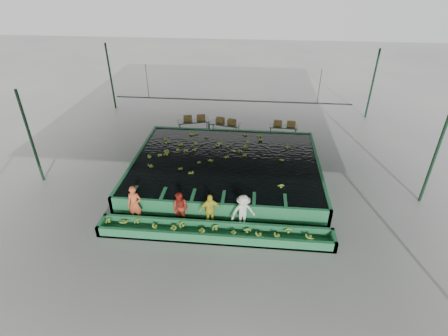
# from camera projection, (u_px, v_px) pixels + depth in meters

# --- Properties ---
(ground) EXTENTS (80.00, 80.00, 0.00)m
(ground) POSITION_uv_depth(u_px,v_px,m) (223.00, 190.00, 17.95)
(ground) COLOR gray
(ground) RESTS_ON ground
(shed_roof) EXTENTS (20.00, 22.00, 0.04)m
(shed_roof) POSITION_uv_depth(u_px,v_px,m) (223.00, 96.00, 15.39)
(shed_roof) COLOR slate
(shed_roof) RESTS_ON shed_posts
(shed_posts) EXTENTS (20.00, 22.00, 5.00)m
(shed_posts) POSITION_uv_depth(u_px,v_px,m) (223.00, 146.00, 16.67)
(shed_posts) COLOR #14311E
(shed_posts) RESTS_ON ground
(flotation_tank) EXTENTS (10.00, 8.00, 0.90)m
(flotation_tank) POSITION_uv_depth(u_px,v_px,m) (226.00, 167.00, 19.00)
(flotation_tank) COLOR #247441
(flotation_tank) RESTS_ON ground
(tank_water) EXTENTS (9.70, 7.70, 0.00)m
(tank_water) POSITION_uv_depth(u_px,v_px,m) (226.00, 161.00, 18.79)
(tank_water) COLOR black
(tank_water) RESTS_ON flotation_tank
(sorting_trough) EXTENTS (10.00, 1.00, 0.50)m
(sorting_trough) POSITION_uv_depth(u_px,v_px,m) (215.00, 233.00, 14.74)
(sorting_trough) COLOR #247441
(sorting_trough) RESTS_ON ground
(cableway_rail) EXTENTS (0.08, 0.08, 14.00)m
(cableway_rail) POSITION_uv_depth(u_px,v_px,m) (231.00, 100.00, 20.69)
(cableway_rail) COLOR #59605B
(cableway_rail) RESTS_ON shed_roof
(rail_hanger_left) EXTENTS (0.04, 0.04, 2.00)m
(rail_hanger_left) POSITION_uv_depth(u_px,v_px,m) (147.00, 81.00, 20.59)
(rail_hanger_left) COLOR #59605B
(rail_hanger_left) RESTS_ON shed_roof
(rail_hanger_right) EXTENTS (0.04, 0.04, 2.00)m
(rail_hanger_right) POSITION_uv_depth(u_px,v_px,m) (319.00, 87.00, 19.76)
(rail_hanger_right) COLOR #59605B
(rail_hanger_right) RESTS_ON shed_roof
(worker_a) EXTENTS (0.65, 0.43, 1.77)m
(worker_a) POSITION_uv_depth(u_px,v_px,m) (135.00, 204.00, 15.40)
(worker_a) COLOR #E75F33
(worker_a) RESTS_ON ground
(worker_b) EXTENTS (0.92, 0.80, 1.59)m
(worker_b) POSITION_uv_depth(u_px,v_px,m) (180.00, 209.00, 15.28)
(worker_b) COLOR #AF2A1E
(worker_b) RESTS_ON ground
(worker_c) EXTENTS (1.02, 0.71, 1.60)m
(worker_c) POSITION_uv_depth(u_px,v_px,m) (210.00, 210.00, 15.17)
(worker_c) COLOR yellow
(worker_c) RESTS_ON ground
(worker_d) EXTENTS (1.22, 0.96, 1.65)m
(worker_d) POSITION_uv_depth(u_px,v_px,m) (243.00, 212.00, 15.03)
(worker_d) COLOR white
(worker_d) RESTS_ON ground
(packing_table_left) EXTENTS (2.26, 1.44, 0.96)m
(packing_table_left) POSITION_uv_depth(u_px,v_px,m) (194.00, 127.00, 23.55)
(packing_table_left) COLOR #59605B
(packing_table_left) RESTS_ON ground
(packing_table_mid) EXTENTS (2.16, 1.24, 0.92)m
(packing_table_mid) POSITION_uv_depth(u_px,v_px,m) (224.00, 129.00, 23.24)
(packing_table_mid) COLOR #59605B
(packing_table_mid) RESTS_ON ground
(packing_table_right) EXTENTS (1.86, 0.82, 0.83)m
(packing_table_right) POSITION_uv_depth(u_px,v_px,m) (283.00, 132.00, 23.04)
(packing_table_right) COLOR #59605B
(packing_table_right) RESTS_ON ground
(box_stack_left) EXTENTS (1.49, 0.71, 0.31)m
(box_stack_left) POSITION_uv_depth(u_px,v_px,m) (194.00, 120.00, 23.34)
(box_stack_left) COLOR brown
(box_stack_left) RESTS_ON packing_table_left
(box_stack_mid) EXTENTS (1.39, 0.74, 0.29)m
(box_stack_mid) POSITION_uv_depth(u_px,v_px,m) (226.00, 123.00, 23.03)
(box_stack_mid) COLOR brown
(box_stack_mid) RESTS_ON packing_table_mid
(box_stack_right) EXTENTS (1.43, 0.47, 0.30)m
(box_stack_right) POSITION_uv_depth(u_px,v_px,m) (284.00, 126.00, 22.86)
(box_stack_right) COLOR brown
(box_stack_right) RESTS_ON packing_table_right
(floating_bananas) EXTENTS (8.48, 5.78, 0.12)m
(floating_bananas) POSITION_uv_depth(u_px,v_px,m) (227.00, 154.00, 19.48)
(floating_bananas) COLOR #83B134
(floating_bananas) RESTS_ON tank_water
(trough_bananas) EXTENTS (9.07, 0.60, 0.12)m
(trough_bananas) POSITION_uv_depth(u_px,v_px,m) (215.00, 230.00, 14.66)
(trough_bananas) COLOR #83B134
(trough_bananas) RESTS_ON sorting_trough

